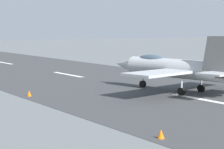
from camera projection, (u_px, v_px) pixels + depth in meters
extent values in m
plane|color=slate|center=(205.00, 100.00, 39.02)|extent=(400.00, 400.00, 0.00)
cube|color=#3A3C3E|center=(205.00, 100.00, 39.02)|extent=(240.00, 26.00, 0.02)
cube|color=white|center=(205.00, 100.00, 39.02)|extent=(8.00, 0.70, 0.00)
cube|color=white|center=(68.00, 75.00, 60.39)|extent=(8.00, 0.70, 0.00)
cube|color=white|center=(4.00, 63.00, 81.08)|extent=(8.00, 0.70, 0.00)
cylinder|color=#AEB1B5|center=(177.00, 69.00, 43.76)|extent=(11.98, 4.02, 1.90)
cone|color=#AEB1B5|center=(125.00, 64.00, 48.97)|extent=(2.98, 2.08, 1.61)
ellipsoid|color=#3F5160|center=(152.00, 60.00, 46.07)|extent=(3.74, 1.74, 1.10)
cube|color=#AEB1B5|center=(158.00, 73.00, 40.19)|extent=(4.51, 6.91, 0.24)
cube|color=#AEB1B5|center=(209.00, 68.00, 45.93)|extent=(4.51, 6.91, 0.24)
cube|color=#AEB1B5|center=(216.00, 74.00, 37.75)|extent=(2.87, 3.19, 0.16)
cube|color=#515253|center=(217.00, 54.00, 39.28)|extent=(2.73, 1.40, 3.14)
cylinder|color=silver|center=(143.00, 81.00, 47.19)|extent=(0.18, 0.18, 1.40)
cylinder|color=black|center=(143.00, 84.00, 47.22)|extent=(0.80, 0.43, 0.76)
cylinder|color=silver|center=(182.00, 88.00, 41.54)|extent=(0.18, 0.18, 1.40)
cylinder|color=black|center=(181.00, 92.00, 41.57)|extent=(0.80, 0.43, 0.76)
cylinder|color=silver|center=(201.00, 85.00, 43.75)|extent=(0.18, 0.18, 1.40)
cylinder|color=black|center=(201.00, 88.00, 43.79)|extent=(0.80, 0.43, 0.76)
cube|color=#1E2338|center=(168.00, 73.00, 58.14)|extent=(0.24, 0.36, 0.91)
cube|color=orange|center=(168.00, 68.00, 58.07)|extent=(0.51, 0.51, 0.62)
sphere|color=tan|center=(168.00, 64.00, 58.02)|extent=(0.22, 0.22, 0.22)
cylinder|color=orange|center=(170.00, 68.00, 58.02)|extent=(0.10, 0.10, 0.58)
cylinder|color=orange|center=(166.00, 68.00, 58.13)|extent=(0.10, 0.10, 0.58)
cone|color=orange|center=(161.00, 134.00, 25.31)|extent=(0.44, 0.44, 0.55)
cone|color=orange|center=(29.00, 93.00, 41.11)|extent=(0.44, 0.44, 0.55)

